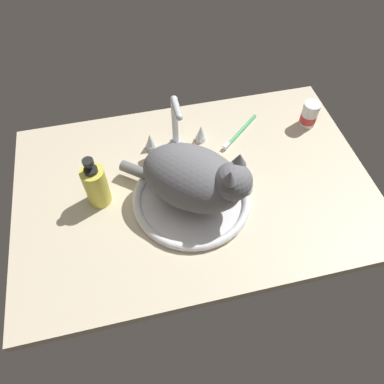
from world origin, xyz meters
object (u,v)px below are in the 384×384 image
faucet (176,129)px  toothbrush (239,132)px  sink_basin (192,198)px  pill_bottle (309,115)px  soap_pump_bottle (96,185)px  cat (198,179)px

faucet → toothbrush: (20.98, 0.54, -6.87)cm
sink_basin → toothbrush: sink_basin is taller
pill_bottle → soap_pump_bottle: bearing=-167.5°
faucet → soap_pump_bottle: faucet is taller
sink_basin → toothbrush: bearing=46.6°
faucet → cat: bearing=-86.7°
sink_basin → soap_pump_bottle: soap_pump_bottle is taller
cat → toothbrush: size_ratio=2.31×
faucet → pill_bottle: 44.19cm
cat → sink_basin: bearing=141.5°
cat → pill_bottle: 48.76cm
sink_basin → pill_bottle: size_ratio=3.85×
faucet → toothbrush: 22.09cm
sink_basin → toothbrush: 30.57cm
pill_bottle → toothbrush: 23.34cm
cat → pill_bottle: bearing=27.7°
faucet → soap_pump_bottle: bearing=-148.2°
sink_basin → cat: cat is taller
toothbrush → pill_bottle: bearing=-1.9°
faucet → toothbrush: faucet is taller
soap_pump_bottle → toothbrush: soap_pump_bottle is taller
sink_basin → pill_bottle: pill_bottle is taller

